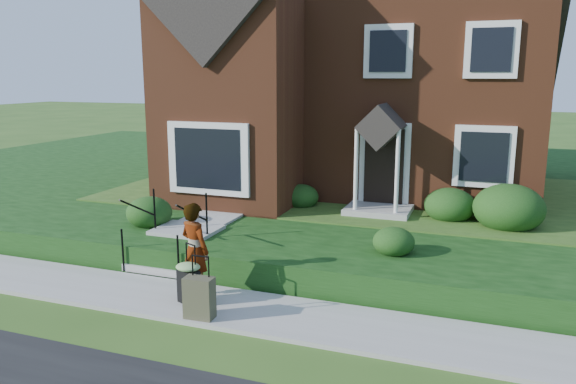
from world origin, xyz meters
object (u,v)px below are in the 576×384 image
at_px(woman, 195,250).
at_px(suitcase_olive, 199,298).
at_px(front_steps, 176,243).
at_px(suitcase_black, 189,280).

bearing_deg(woman, suitcase_olive, 143.36).
bearing_deg(suitcase_olive, woman, 120.20).
bearing_deg(front_steps, suitcase_black, -53.71).
xyz_separation_m(front_steps, suitcase_black, (1.44, -1.96, 0.02)).
bearing_deg(suitcase_black, suitcase_olive, -22.23).
distance_m(front_steps, suitcase_olive, 3.11).
distance_m(front_steps, suitcase_black, 2.43).
relative_size(front_steps, woman, 1.15).
bearing_deg(woman, suitcase_black, 115.43).
height_order(front_steps, suitcase_black, front_steps).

